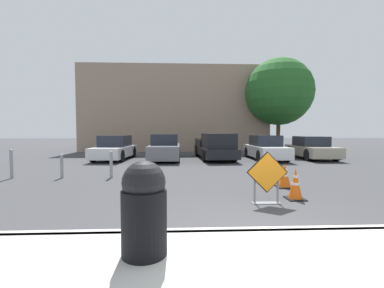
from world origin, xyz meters
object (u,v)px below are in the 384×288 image
at_px(traffic_cone_second, 285,176).
at_px(parked_car_third, 265,148).
at_px(parked_car_nearest, 115,149).
at_px(parked_car_fourth, 311,148).
at_px(pickup_truck, 215,148).
at_px(bollard_nearest, 111,164).
at_px(traffic_cone_nearest, 295,184).
at_px(bollard_second, 62,165).
at_px(trash_bin, 144,207).
at_px(bollard_third, 11,163).
at_px(parked_car_second, 165,148).
at_px(road_closed_sign, 267,177).

xyz_separation_m(traffic_cone_second, parked_car_third, (1.96, 7.70, 0.31)).
height_order(parked_car_nearest, parked_car_fourth, parked_car_nearest).
distance_m(traffic_cone_second, pickup_truck, 8.07).
bearing_deg(bollard_nearest, traffic_cone_second, -18.22).
bearing_deg(traffic_cone_nearest, bollard_nearest, 149.28).
height_order(parked_car_third, bollard_second, parked_car_third).
relative_size(parked_car_fourth, trash_bin, 3.57).
height_order(trash_bin, bollard_third, trash_bin).
xyz_separation_m(traffic_cone_nearest, parked_car_fourth, (5.33, 9.48, 0.26)).
bearing_deg(parked_car_second, bollard_second, 59.45).
xyz_separation_m(parked_car_nearest, parked_car_second, (3.07, -0.22, 0.03)).
bearing_deg(pickup_truck, traffic_cone_nearest, 91.16).
bearing_deg(trash_bin, traffic_cone_nearest, 42.05).
distance_m(parked_car_nearest, bollard_nearest, 6.33).
relative_size(trash_bin, bollard_third, 1.13).
bearing_deg(bollard_nearest, road_closed_sign, -38.31).
distance_m(trash_bin, bollard_nearest, 6.72).
xyz_separation_m(parked_car_nearest, parked_car_fourth, (12.29, 0.02, -0.02)).
relative_size(trash_bin, bollard_second, 1.37).
distance_m(road_closed_sign, parked_car_nearest, 11.58).
relative_size(parked_car_fourth, bollard_third, 4.05).
bearing_deg(traffic_cone_nearest, bollard_second, 155.89).
relative_size(traffic_cone_nearest, parked_car_third, 0.19).
xyz_separation_m(pickup_truck, trash_bin, (-2.62, -12.44, 0.04)).
relative_size(traffic_cone_second, bollard_second, 0.84).
bearing_deg(pickup_truck, parked_car_nearest, -4.56).
height_order(trash_bin, bollard_second, trash_bin).
xyz_separation_m(traffic_cone_nearest, parked_car_nearest, (-6.96, 9.46, 0.29)).
bearing_deg(parked_car_nearest, traffic_cone_nearest, 130.13).
relative_size(traffic_cone_second, bollard_nearest, 0.76).
height_order(parked_car_second, trash_bin, parked_car_second).
bearing_deg(pickup_truck, parked_car_second, -1.28).
bearing_deg(traffic_cone_second, parked_car_fourth, 58.13).
height_order(traffic_cone_nearest, parked_car_fourth, parked_car_fourth).
relative_size(road_closed_sign, bollard_second, 1.41).
height_order(parked_car_nearest, pickup_truck, pickup_truck).
xyz_separation_m(road_closed_sign, parked_car_fourth, (6.20, 9.87, -0.00)).
height_order(road_closed_sign, parked_car_fourth, parked_car_fourth).
xyz_separation_m(road_closed_sign, bollard_second, (-6.48, 3.69, -0.18)).
relative_size(road_closed_sign, parked_car_third, 0.29).
bearing_deg(parked_car_nearest, parked_car_second, 179.61).
relative_size(traffic_cone_second, pickup_truck, 0.14).
bearing_deg(road_closed_sign, parked_car_second, 107.39).
bearing_deg(parked_car_fourth, traffic_cone_second, 60.66).
distance_m(parked_car_third, trash_bin, 13.41).
distance_m(road_closed_sign, parked_car_fourth, 11.66).
height_order(traffic_cone_nearest, traffic_cone_second, traffic_cone_nearest).
relative_size(parked_car_second, bollard_nearest, 4.62).
distance_m(parked_car_nearest, pickup_truck, 6.17).
distance_m(traffic_cone_nearest, bollard_second, 8.06).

